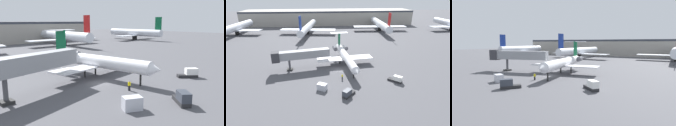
# 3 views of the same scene
# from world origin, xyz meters

# --- Properties ---
(ground_plane) EXTENTS (400.00, 400.00, 0.10)m
(ground_plane) POSITION_xyz_m (0.00, 0.00, -0.05)
(ground_plane) COLOR #4C4C51
(regional_jet) EXTENTS (19.97, 28.51, 9.39)m
(regional_jet) POSITION_xyz_m (2.44, 4.71, 3.44)
(regional_jet) COLOR white
(regional_jet) RESTS_ON ground_plane
(jet_bridge) EXTENTS (18.93, 6.74, 6.69)m
(jet_bridge) POSITION_xyz_m (-13.52, 2.17, 5.00)
(jet_bridge) COLOR gray
(jet_bridge) RESTS_ON ground_plane
(ground_crew_marshaller) EXTENTS (0.45, 0.35, 1.69)m
(ground_crew_marshaller) POSITION_xyz_m (0.19, -6.74, 0.86)
(ground_crew_marshaller) COLOR black
(ground_crew_marshaller) RESTS_ON ground_plane
(baggage_tug_lead) EXTENTS (3.73, 3.90, 1.90)m
(baggage_tug_lead) POSITION_xyz_m (0.56, -16.01, 0.84)
(baggage_tug_lead) COLOR #262628
(baggage_tug_lead) RESTS_ON ground_plane
(baggage_tug_trailing) EXTENTS (3.87, 3.77, 1.90)m
(baggage_tug_trailing) POSITION_xyz_m (15.66, -9.77, 0.84)
(baggage_tug_trailing) COLOR #262628
(baggage_tug_trailing) RESTS_ON ground_plane
(cargo_container_uld) EXTENTS (2.91, 2.56, 1.77)m
(cargo_container_uld) POSITION_xyz_m (-5.84, -12.29, 0.88)
(cargo_container_uld) COLOR silver
(cargo_container_uld) RESTS_ON ground_plane
(parked_airliner_centre) EXTENTS (34.96, 41.46, 13.67)m
(parked_airliner_centre) POSITION_xyz_m (33.03, 61.18, 4.43)
(parked_airliner_centre) COLOR silver
(parked_airliner_centre) RESTS_ON ground_plane
(parked_airliner_east_mid) EXTENTS (30.88, 36.66, 13.50)m
(parked_airliner_east_mid) POSITION_xyz_m (81.67, 57.21, 4.35)
(parked_airliner_east_mid) COLOR silver
(parked_airliner_east_mid) RESTS_ON ground_plane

